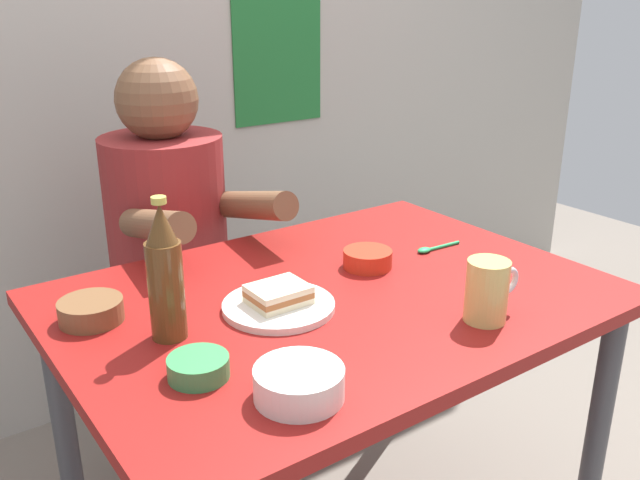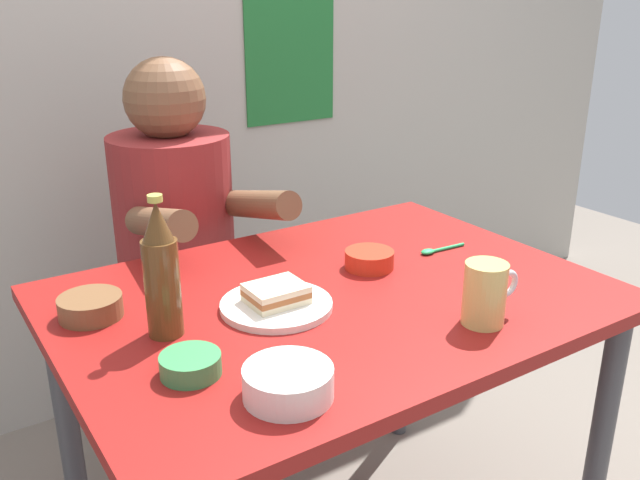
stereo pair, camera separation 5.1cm
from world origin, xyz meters
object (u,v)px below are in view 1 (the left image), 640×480
at_px(plate_orange, 279,307).
at_px(stool, 178,349).
at_px(person_seated, 168,213).
at_px(beer_bottle, 165,276).
at_px(sauce_bowl_chili, 368,258).
at_px(dining_table, 334,333).
at_px(sandwich, 279,295).
at_px(beer_mug, 488,291).

bearing_deg(plate_orange, stool, 86.26).
height_order(person_seated, beer_bottle, person_seated).
relative_size(person_seated, beer_bottle, 2.75).
relative_size(plate_orange, beer_bottle, 0.84).
xyz_separation_m(stool, sauce_bowl_chili, (0.24, -0.56, 0.41)).
bearing_deg(sauce_bowl_chili, dining_table, -155.17).
bearing_deg(beer_bottle, dining_table, -3.30).
height_order(plate_orange, sauce_bowl_chili, sauce_bowl_chili).
xyz_separation_m(person_seated, sauce_bowl_chili, (0.24, -0.55, -0.00)).
xyz_separation_m(dining_table, sandwich, (-0.13, -0.00, 0.13)).
relative_size(stool, beer_mug, 3.57).
bearing_deg(person_seated, sandwich, -93.81).
bearing_deg(stool, dining_table, -81.56).
bearing_deg(sandwich, sauce_bowl_chili, 13.97).
relative_size(dining_table, sauce_bowl_chili, 10.00).
xyz_separation_m(person_seated, beer_bottle, (-0.26, -0.60, 0.09)).
bearing_deg(stool, person_seated, -90.00).
relative_size(stool, sandwich, 4.09).
relative_size(beer_mug, beer_bottle, 0.48).
bearing_deg(sauce_bowl_chili, beer_mug, -87.05).
height_order(beer_mug, beer_bottle, beer_bottle).
relative_size(dining_table, beer_mug, 8.73).
height_order(person_seated, sauce_bowl_chili, person_seated).
bearing_deg(sauce_bowl_chili, stool, 112.68).
bearing_deg(dining_table, stool, 98.44).
bearing_deg(beer_mug, sandwich, 138.41).
height_order(stool, beer_mug, beer_mug).
bearing_deg(stool, beer_mug, -74.22).
distance_m(person_seated, sandwich, 0.62).
xyz_separation_m(sandwich, beer_bottle, (-0.22, 0.02, 0.09)).
relative_size(plate_orange, sandwich, 2.00).
relative_size(beer_bottle, sauce_bowl_chili, 2.38).
bearing_deg(stool, sauce_bowl_chili, -67.32).
xyz_separation_m(dining_table, beer_mug, (0.16, -0.26, 0.15)).
relative_size(stool, beer_bottle, 1.72).
bearing_deg(beer_bottle, plate_orange, -6.14).
bearing_deg(beer_mug, stool, 105.78).
height_order(dining_table, beer_mug, beer_mug).
bearing_deg(plate_orange, beer_bottle, 173.86).
height_order(person_seated, beer_mug, person_seated).
xyz_separation_m(plate_orange, beer_bottle, (-0.22, 0.02, 0.11)).
distance_m(dining_table, sandwich, 0.18).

